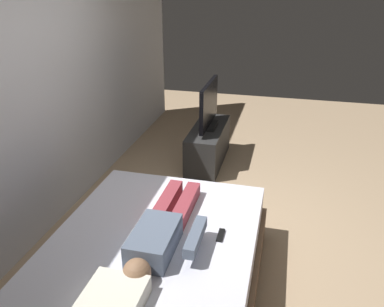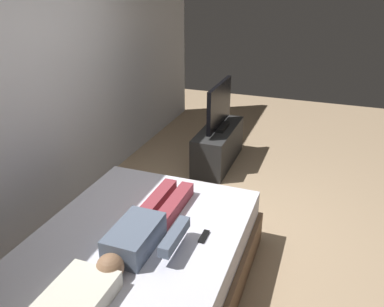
% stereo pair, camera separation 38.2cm
% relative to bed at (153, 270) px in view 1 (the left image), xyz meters
% --- Properties ---
extents(ground_plane, '(10.00, 10.00, 0.00)m').
position_rel_bed_xyz_m(ground_plane, '(0.78, -0.35, -0.26)').
color(ground_plane, tan).
extents(back_wall, '(6.40, 0.10, 2.80)m').
position_rel_bed_xyz_m(back_wall, '(1.18, 1.35, 1.14)').
color(back_wall, silver).
rests_on(back_wall, ground).
extents(bed, '(2.05, 1.56, 0.54)m').
position_rel_bed_xyz_m(bed, '(0.00, 0.00, 0.00)').
color(bed, brown).
rests_on(bed, ground).
extents(person, '(1.26, 0.46, 0.18)m').
position_rel_bed_xyz_m(person, '(0.03, -0.08, 0.36)').
color(person, slate).
rests_on(person, bed).
extents(remote, '(0.15, 0.04, 0.02)m').
position_rel_bed_xyz_m(remote, '(0.18, -0.48, 0.29)').
color(remote, black).
rests_on(remote, bed).
extents(tv_stand, '(1.10, 0.40, 0.50)m').
position_rel_bed_xyz_m(tv_stand, '(2.47, 0.09, -0.01)').
color(tv_stand, '#2D2D2D').
rests_on(tv_stand, ground).
extents(tv, '(0.88, 0.20, 0.59)m').
position_rel_bed_xyz_m(tv, '(2.47, 0.09, 0.52)').
color(tv, black).
rests_on(tv, tv_stand).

